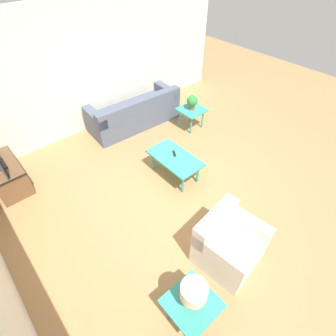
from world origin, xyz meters
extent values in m
plane|color=#A87A4C|center=(0.00, 0.00, 0.00)|extent=(14.00, 14.00, 0.00)
cube|color=silver|center=(3.06, 0.00, 1.35)|extent=(0.12, 7.20, 2.70)
cube|color=#4C566B|center=(2.40, -0.59, 0.23)|extent=(0.95, 2.22, 0.46)
cube|color=#4C566B|center=(2.09, -0.57, 0.62)|extent=(0.33, 2.18, 0.33)
cube|color=#4C566B|center=(2.34, -1.58, 0.56)|extent=(0.83, 0.25, 0.22)
cube|color=#4C566B|center=(2.45, 0.39, 0.56)|extent=(0.83, 0.25, 0.22)
cube|color=silver|center=(-1.39, 0.49, 0.22)|extent=(0.87, 0.90, 0.43)
cube|color=silver|center=(-1.10, 0.52, 0.63)|extent=(0.29, 0.83, 0.40)
cube|color=silver|center=(-1.43, 0.82, 0.56)|extent=(0.80, 0.25, 0.26)
cube|color=silver|center=(-1.35, 0.17, 0.56)|extent=(0.80, 0.25, 0.26)
cube|color=teal|center=(0.43, -0.12, 0.44)|extent=(1.05, 0.59, 0.04)
cylinder|color=teal|center=(0.00, -0.31, 0.21)|extent=(0.05, 0.05, 0.42)
cylinder|color=teal|center=(0.86, -0.31, 0.21)|extent=(0.05, 0.05, 0.42)
cylinder|color=teal|center=(0.00, 0.08, 0.21)|extent=(0.05, 0.05, 0.42)
cylinder|color=teal|center=(0.86, 0.08, 0.21)|extent=(0.05, 0.05, 0.42)
cube|color=teal|center=(1.39, -1.52, 0.47)|extent=(0.56, 0.56, 0.04)
cylinder|color=teal|center=(1.20, -1.71, 0.23)|extent=(0.04, 0.04, 0.46)
cylinder|color=teal|center=(1.58, -1.71, 0.23)|extent=(0.04, 0.04, 0.46)
cylinder|color=teal|center=(1.20, -1.33, 0.23)|extent=(0.04, 0.04, 0.46)
cylinder|color=teal|center=(1.58, -1.33, 0.23)|extent=(0.04, 0.04, 0.46)
cube|color=teal|center=(-1.60, 1.47, 0.47)|extent=(0.56, 0.56, 0.04)
cylinder|color=teal|center=(-1.79, 1.28, 0.23)|extent=(0.04, 0.04, 0.46)
cylinder|color=teal|center=(-1.41, 1.28, 0.23)|extent=(0.04, 0.04, 0.46)
cylinder|color=teal|center=(-1.41, 1.66, 0.23)|extent=(0.04, 0.04, 0.46)
cube|color=brown|center=(2.24, 2.39, 0.26)|extent=(0.98, 0.52, 0.53)
cube|color=black|center=(2.24, 2.39, 0.51)|extent=(1.00, 0.54, 0.04)
cube|color=#2D2D2D|center=(2.24, 2.39, 0.54)|extent=(0.33, 0.16, 0.02)
cylinder|color=brown|center=(1.39, -1.52, 0.55)|extent=(0.13, 0.13, 0.11)
sphere|color=#2D7F38|center=(1.39, -1.52, 0.70)|extent=(0.25, 0.25, 0.25)
cylinder|color=red|center=(-1.60, 1.47, 0.61)|extent=(0.15, 0.15, 0.23)
cylinder|color=beige|center=(-1.60, 1.47, 0.81)|extent=(0.30, 0.30, 0.19)
cube|color=black|center=(0.50, -0.17, 0.47)|extent=(0.16, 0.12, 0.02)
camera|label=1|loc=(-2.25, 2.41, 3.66)|focal=28.00mm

